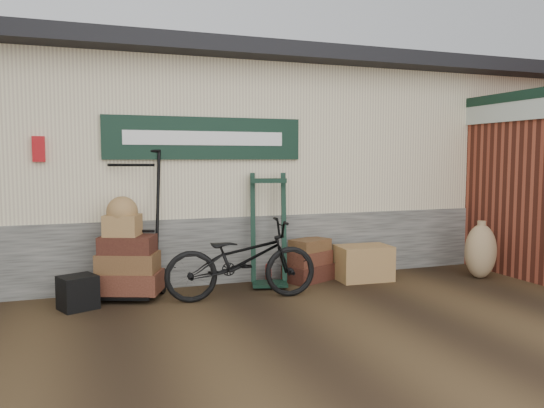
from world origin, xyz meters
The scene contains 10 objects.
ground centered at (0.00, 0.00, 0.00)m, with size 80.00×80.00×0.00m, color black.
station_building centered at (-0.01, 2.74, 1.61)m, with size 14.40×4.10×3.20m.
brick_outbuilding centered at (4.70, 1.19, 1.30)m, with size 1.71×4.51×2.62m.
porter_trolley centered at (-1.26, 0.81, 0.92)m, with size 0.92×0.69×1.84m, color black, non-canonical shape.
green_barrow centered at (0.49, 0.72, 0.74)m, with size 0.54×0.46×1.49m, color black, non-canonical shape.
suitcase_stack centered at (1.09, 0.77, 0.29)m, with size 0.66×0.42×0.59m, color #3A1812, non-canonical shape.
wicker_hamper centered at (1.82, 0.55, 0.24)m, with size 0.74×0.48×0.48m, color #99663D.
black_trunk centered at (-1.91, 0.37, 0.19)m, with size 0.38×0.33×0.38m, color black.
bicycle centered at (-0.06, 0.15, 0.53)m, with size 1.83×0.64×1.06m, color black.
burlap_sack_left centered at (3.43, 0.09, 0.38)m, with size 0.48×0.40×0.77m, color olive.
Camera 1 is at (-1.83, -5.86, 1.70)m, focal length 35.00 mm.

